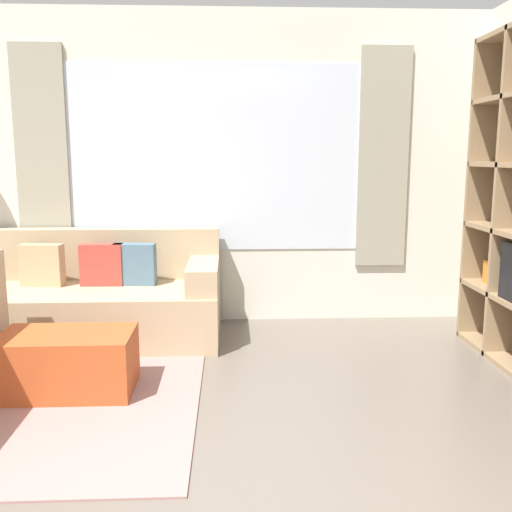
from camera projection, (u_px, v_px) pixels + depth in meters
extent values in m
cube|color=silver|center=(215.00, 170.00, 5.00)|extent=(5.94, 0.07, 2.70)
cube|color=silver|center=(215.00, 159.00, 4.94)|extent=(2.61, 0.01, 1.60)
cube|color=#9E9984|center=(42.00, 159.00, 4.86)|extent=(0.44, 0.03, 1.90)
cube|color=#9E9984|center=(383.00, 158.00, 4.99)|extent=(0.44, 0.03, 1.90)
cube|color=gray|center=(13.00, 392.00, 3.58)|extent=(2.35, 2.35, 0.01)
cube|color=#997A56|center=(488.00, 194.00, 4.54)|extent=(0.37, 0.04, 2.35)
cube|color=orange|center=(492.00, 272.00, 4.44)|extent=(0.11, 0.11, 0.18)
cube|color=tan|center=(86.00, 314.00, 4.59)|extent=(2.15, 0.93, 0.43)
cube|color=tan|center=(94.00, 253.00, 4.89)|extent=(2.15, 0.18, 0.43)
cube|color=tan|center=(203.00, 274.00, 4.58)|extent=(0.24, 0.87, 0.21)
cube|color=#AD3D33|center=(102.00, 265.00, 4.63)|extent=(0.34, 0.13, 0.34)
cube|color=tan|center=(42.00, 265.00, 4.61)|extent=(0.35, 0.16, 0.34)
cube|color=slate|center=(135.00, 264.00, 4.64)|extent=(0.35, 0.15, 0.34)
cube|color=#B74C23|center=(67.00, 363.00, 3.56)|extent=(0.82, 0.48, 0.39)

